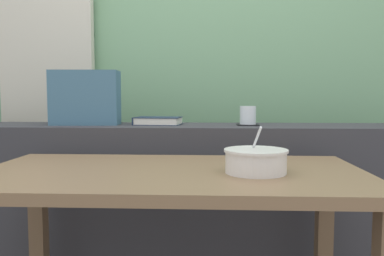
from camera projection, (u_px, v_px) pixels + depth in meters
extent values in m
cube|color=#7AAD7F|center=(192.00, 24.00, 2.42)|extent=(4.80, 0.08, 2.80)
cube|color=beige|center=(47.00, 48.00, 2.38)|extent=(0.56, 0.06, 2.50)
cube|color=#38383D|center=(187.00, 209.00, 1.93)|extent=(2.80, 0.37, 0.82)
cube|color=brown|center=(39.00, 246.00, 1.64)|extent=(0.06, 0.06, 0.69)
cube|color=brown|center=(323.00, 251.00, 1.59)|extent=(0.06, 0.06, 0.69)
cube|color=#846647|center=(172.00, 175.00, 1.31)|extent=(1.26, 0.66, 0.03)
cube|color=black|center=(248.00, 125.00, 1.88)|extent=(0.10, 0.10, 0.00)
cylinder|color=white|center=(248.00, 115.00, 1.88)|extent=(0.08, 0.08, 0.09)
cylinder|color=#CC4C38|center=(248.00, 118.00, 1.88)|extent=(0.07, 0.07, 0.05)
cube|color=#1E2D47|center=(158.00, 124.00, 1.93)|extent=(0.23, 0.17, 0.00)
cube|color=silver|center=(158.00, 121.00, 1.92)|extent=(0.22, 0.16, 0.03)
cube|color=#1E2D47|center=(158.00, 117.00, 1.92)|extent=(0.23, 0.17, 0.00)
cube|color=#1E2D47|center=(137.00, 121.00, 1.94)|extent=(0.02, 0.15, 0.04)
cube|color=#426B84|center=(85.00, 98.00, 1.91)|extent=(0.33, 0.16, 0.26)
cylinder|color=silver|center=(256.00, 161.00, 1.25)|extent=(0.19, 0.19, 0.08)
cylinder|color=silver|center=(256.00, 151.00, 1.25)|extent=(0.20, 0.20, 0.01)
cylinder|color=#9E5B33|center=(256.00, 163.00, 1.25)|extent=(0.17, 0.17, 0.05)
cylinder|color=silver|center=(255.00, 144.00, 1.27)|extent=(0.03, 0.13, 0.12)
ellipsoid|color=silver|center=(254.00, 155.00, 1.30)|extent=(0.03, 0.05, 0.01)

